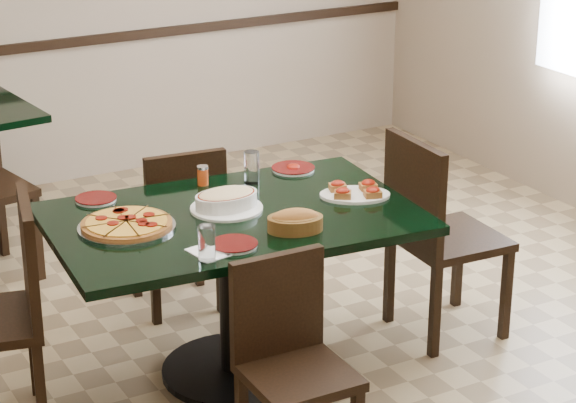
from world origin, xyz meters
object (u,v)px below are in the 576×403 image
chair_far (181,222)px  bruschetta_platter (355,191)px  chair_near (289,353)px  chair_left (4,302)px  main_table (233,254)px  pepperoni_pizza (127,224)px  lasagna_casserole (226,199)px  chair_right (434,226)px  bread_basket (295,221)px

chair_far → bruschetta_platter: 0.95m
chair_near → chair_left: (-0.85, 0.77, 0.08)m
chair_near → bruschetta_platter: (0.66, 0.61, 0.32)m
chair_far → bruschetta_platter: chair_far is taller
main_table → pepperoni_pizza: (-0.44, 0.07, 0.20)m
lasagna_casserole → bruschetta_platter: lasagna_casserole is taller
chair_far → bruschetta_platter: (0.50, -0.75, 0.31)m
chair_left → bruschetta_platter: size_ratio=2.57×
chair_right → lasagna_casserole: 1.01m
lasagna_casserole → bruschetta_platter: size_ratio=0.83×
bruschetta_platter → bread_basket: bearing=-126.4°
chair_right → bread_basket: (-0.82, -0.18, 0.25)m
main_table → chair_left: size_ratio=1.67×
chair_far → chair_near: 1.37m
chair_far → lasagna_casserole: bearing=90.6°
lasagna_casserole → bruschetta_platter: 0.57m
chair_far → chair_left: 1.18m
chair_right → pepperoni_pizza: (-1.41, 0.18, 0.22)m
main_table → chair_far: 0.69m
chair_right → bread_basket: 0.88m
chair_left → lasagna_casserole: chair_left is taller
chair_left → pepperoni_pizza: (0.52, -0.02, 0.23)m
bread_basket → bruschetta_platter: 0.47m
chair_far → bread_basket: size_ratio=3.16×
pepperoni_pizza → bread_basket: bearing=-31.1°
lasagna_casserole → main_table: bearing=-91.4°
chair_near → lasagna_casserole: bearing=82.6°
chair_right → bread_basket: bearing=104.7°
bread_basket → chair_near: bearing=-102.3°
chair_right → chair_left: size_ratio=1.02×
chair_far → main_table: bearing=91.0°
chair_near → bread_basket: 0.58m
chair_right → pepperoni_pizza: 1.43m
chair_far → bread_basket: (0.08, -0.96, 0.33)m
chair_right → chair_left: chair_right is taller
chair_far → chair_near: size_ratio=1.03×
chair_right → chair_left: 1.93m
main_table → bread_basket: size_ratio=5.97×
main_table → chair_far: size_ratio=1.89×
lasagna_casserole → bread_basket: bearing=-68.3°
main_table → bruschetta_platter: (0.56, -0.07, 0.21)m
chair_right → lasagna_casserole: (-0.96, 0.17, 0.25)m
pepperoni_pizza → chair_near: bearing=-65.8°
chair_far → pepperoni_pizza: chair_far is taller
main_table → lasagna_casserole: lasagna_casserole is taller
bruschetta_platter → chair_right: bearing=21.7°
pepperoni_pizza → lasagna_casserole: (0.44, -0.01, 0.03)m
bruschetta_platter → chair_far: bearing=150.2°
chair_left → lasagna_casserole: size_ratio=3.08×
chair_far → lasagna_casserole: 0.71m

